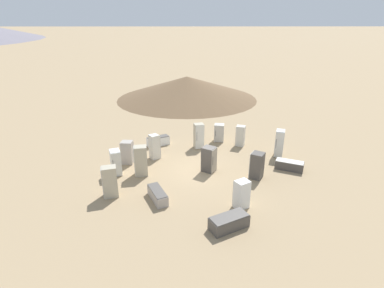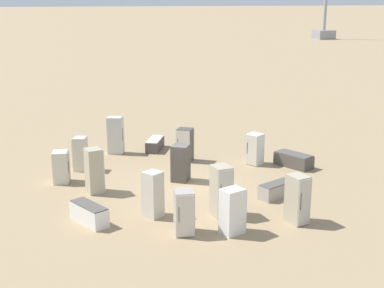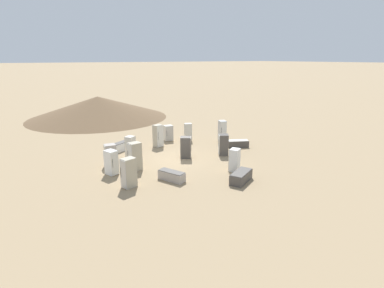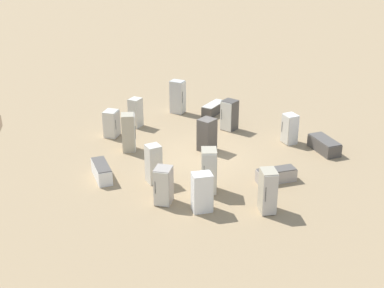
{
  "view_description": "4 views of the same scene",
  "coord_description": "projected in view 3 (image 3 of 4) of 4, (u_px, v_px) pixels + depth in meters",
  "views": [
    {
      "loc": [
        17.03,
        -0.83,
        8.88
      ],
      "look_at": [
        -0.72,
        -0.5,
        1.54
      ],
      "focal_mm": 28.0,
      "sensor_mm": 36.0,
      "label": 1
    },
    {
      "loc": [
        -5.47,
        -21.09,
        7.79
      ],
      "look_at": [
        0.44,
        0.08,
        1.77
      ],
      "focal_mm": 50.0,
      "sensor_mm": 36.0,
      "label": 2
    },
    {
      "loc": [
        18.56,
        -10.36,
        7.28
      ],
      "look_at": [
        -0.42,
        1.4,
        0.83
      ],
      "focal_mm": 28.0,
      "sensor_mm": 36.0,
      "label": 3
    },
    {
      "loc": [
        2.13,
        -23.32,
        10.84
      ],
      "look_at": [
        -0.46,
        -1.36,
        1.12
      ],
      "focal_mm": 50.0,
      "sensor_mm": 36.0,
      "label": 4
    }
  ],
  "objects": [
    {
      "name": "dirt_mound",
      "position": [
        98.0,
        107.0,
        37.33
      ],
      "size": [
        16.93,
        16.93,
        2.67
      ],
      "color": "brown",
      "rests_on": "ground_plane"
    },
    {
      "name": "discarded_fridge_10",
      "position": [
        188.0,
        132.0,
        27.16
      ],
      "size": [
        0.78,
        0.8,
        1.58
      ],
      "rotation": [
        0.0,
        0.0,
        1.2
      ],
      "color": "beige",
      "rests_on": "ground_plane"
    },
    {
      "name": "discarded_fridge_14",
      "position": [
        241.0,
        177.0,
        18.17
      ],
      "size": [
        1.53,
        1.98,
        0.65
      ],
      "rotation": [
        0.0,
        0.0,
        0.47
      ],
      "color": "#4C4742",
      "rests_on": "ground_plane"
    },
    {
      "name": "discarded_fridge_2",
      "position": [
        238.0,
        144.0,
        25.26
      ],
      "size": [
        1.32,
        1.85,
        0.6
      ],
      "rotation": [
        0.0,
        0.0,
        2.71
      ],
      "color": "#4C4742",
      "rests_on": "ground_plane"
    },
    {
      "name": "discarded_fridge_15",
      "position": [
        110.0,
        155.0,
        20.75
      ],
      "size": [
        0.72,
        0.82,
        1.54
      ],
      "rotation": [
        0.0,
        0.0,
        3.03
      ],
      "color": "#A89E93",
      "rests_on": "ground_plane"
    },
    {
      "name": "discarded_fridge_7",
      "position": [
        121.0,
        147.0,
        24.25
      ],
      "size": [
        1.32,
        1.78,
        0.7
      ],
      "rotation": [
        0.0,
        0.0,
        3.62
      ],
      "color": "white",
      "rests_on": "ground_plane"
    },
    {
      "name": "discarded_fridge_11",
      "position": [
        111.0,
        162.0,
        19.23
      ],
      "size": [
        0.93,
        0.81,
        1.6
      ],
      "rotation": [
        0.0,
        0.0,
        5.07
      ],
      "color": "white",
      "rests_on": "ground_plane"
    },
    {
      "name": "discarded_fridge_12",
      "position": [
        223.0,
        145.0,
        23.08
      ],
      "size": [
        0.98,
        0.99,
        1.63
      ],
      "rotation": [
        0.0,
        0.0,
        2.59
      ],
      "color": "#4C4742",
      "rests_on": "ground_plane"
    },
    {
      "name": "discarded_fridge_0",
      "position": [
        168.0,
        133.0,
        27.18
      ],
      "size": [
        0.78,
        0.84,
        1.4
      ],
      "rotation": [
        0.0,
        0.0,
        4.56
      ],
      "color": "beige",
      "rests_on": "ground_plane"
    },
    {
      "name": "discarded_fridge_1",
      "position": [
        172.0,
        176.0,
        18.38
      ],
      "size": [
        1.82,
        1.26,
        0.6
      ],
      "rotation": [
        0.0,
        0.0,
        1.99
      ],
      "color": "#A89E93",
      "rests_on": "ground_plane"
    },
    {
      "name": "discarded_fridge_3",
      "position": [
        158.0,
        136.0,
        25.23
      ],
      "size": [
        0.78,
        0.81,
        1.88
      ],
      "rotation": [
        0.0,
        0.0,
        4.94
      ],
      "color": "#B2A88E",
      "rests_on": "ground_plane"
    },
    {
      "name": "discarded_fridge_8",
      "position": [
        234.0,
        160.0,
        19.82
      ],
      "size": [
        0.86,
        0.88,
        1.52
      ],
      "rotation": [
        0.0,
        0.0,
        2.11
      ],
      "color": "white",
      "rests_on": "ground_plane"
    },
    {
      "name": "discarded_fridge_9",
      "position": [
        222.0,
        131.0,
        26.71
      ],
      "size": [
        0.93,
        0.79,
        1.92
      ],
      "rotation": [
        0.0,
        0.0,
        4.38
      ],
      "color": "silver",
      "rests_on": "ground_plane"
    },
    {
      "name": "discarded_fridge_13",
      "position": [
        135.0,
        157.0,
        19.88
      ],
      "size": [
        0.72,
        0.87,
        1.91
      ],
      "rotation": [
        0.0,
        0.0,
        3.28
      ],
      "color": "#B2A88E",
      "rests_on": "ground_plane"
    },
    {
      "name": "discarded_fridge_5",
      "position": [
        186.0,
        147.0,
        22.42
      ],
      "size": [
        1.0,
        1.03,
        1.62
      ],
      "rotation": [
        0.0,
        0.0,
        5.71
      ],
      "color": "#4C4742",
      "rests_on": "ground_plane"
    },
    {
      "name": "discarded_fridge_4",
      "position": [
        129.0,
        173.0,
        17.27
      ],
      "size": [
        0.75,
        0.91,
        1.77
      ],
      "rotation": [
        0.0,
        0.0,
        3.4
      ],
      "color": "#B2A88E",
      "rests_on": "ground_plane"
    },
    {
      "name": "ground_plane",
      "position": [
        179.0,
        159.0,
        22.41
      ],
      "size": [
        1000.0,
        1000.0,
        0.0
      ],
      "primitive_type": "plane",
      "color": "#9E8460"
    },
    {
      "name": "discarded_fridge_6",
      "position": [
        131.0,
        148.0,
        22.21
      ],
      "size": [
        0.83,
        0.84,
        1.72
      ],
      "rotation": [
        0.0,
        0.0,
        0.6
      ],
      "color": "beige",
      "rests_on": "ground_plane"
    }
  ]
}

